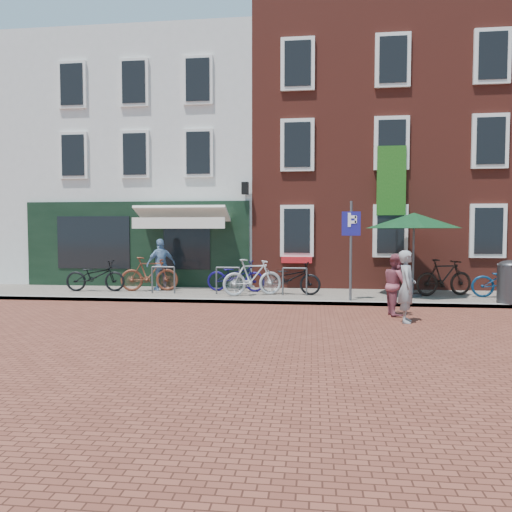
# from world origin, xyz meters

# --- Properties ---
(ground) EXTENTS (80.00, 80.00, 0.00)m
(ground) POSITION_xyz_m (0.00, 0.00, 0.00)
(ground) COLOR brown
(sidewalk) EXTENTS (24.00, 3.00, 0.10)m
(sidewalk) POSITION_xyz_m (1.00, 1.50, 0.05)
(sidewalk) COLOR slate
(sidewalk) RESTS_ON ground
(building_stucco) EXTENTS (8.00, 8.00, 9.00)m
(building_stucco) POSITION_xyz_m (-5.00, 7.00, 4.50)
(building_stucco) COLOR silver
(building_stucco) RESTS_ON ground
(building_brick_mid) EXTENTS (6.00, 8.00, 10.00)m
(building_brick_mid) POSITION_xyz_m (2.00, 7.00, 5.00)
(building_brick_mid) COLOR maroon
(building_brick_mid) RESTS_ON ground
(building_brick_right) EXTENTS (6.00, 8.00, 10.00)m
(building_brick_right) POSITION_xyz_m (8.00, 7.00, 5.00)
(building_brick_right) COLOR maroon
(building_brick_right) RESTS_ON ground
(filler_left) EXTENTS (7.00, 8.00, 9.00)m
(filler_left) POSITION_xyz_m (-12.50, 7.00, 4.50)
(filler_left) COLOR silver
(filler_left) RESTS_ON ground
(litter_bin) EXTENTS (0.66, 0.66, 1.21)m
(litter_bin) POSITION_xyz_m (6.20, 0.30, 0.73)
(litter_bin) COLOR #3A393B
(litter_bin) RESTS_ON sidewalk
(parking_sign) EXTENTS (0.50, 0.08, 2.71)m
(parking_sign) POSITION_xyz_m (2.05, 0.31, 1.82)
(parking_sign) COLOR #4C4C4F
(parking_sign) RESTS_ON sidewalk
(parasol) EXTENTS (2.74, 2.74, 2.53)m
(parasol) POSITION_xyz_m (3.94, 1.45, 2.39)
(parasol) COLOR #4C4C4F
(parasol) RESTS_ON sidewalk
(woman) EXTENTS (0.46, 0.62, 1.58)m
(woman) POSITION_xyz_m (3.07, -2.25, 0.79)
(woman) COLOR gray
(woman) RESTS_ON ground
(boy) EXTENTS (0.64, 0.77, 1.47)m
(boy) POSITION_xyz_m (3.00, -1.34, 0.73)
(boy) COLOR #914553
(boy) RESTS_ON ground
(cafe_person) EXTENTS (1.00, 0.94, 1.65)m
(cafe_person) POSITION_xyz_m (-3.79, 1.91, 0.93)
(cafe_person) COLOR #678AB5
(cafe_person) RESTS_ON sidewalk
(bicycle_0) EXTENTS (1.91, 0.84, 0.97)m
(bicycle_0) POSITION_xyz_m (-5.77, 1.41, 0.59)
(bicycle_0) COLOR black
(bicycle_0) RESTS_ON sidewalk
(bicycle_1) EXTENTS (1.86, 0.90, 1.08)m
(bicycle_1) POSITION_xyz_m (-4.10, 1.67, 0.64)
(bicycle_1) COLOR brown
(bicycle_1) RESTS_ON sidewalk
(bicycle_2) EXTENTS (1.89, 0.77, 0.97)m
(bicycle_2) POSITION_xyz_m (-1.38, 1.91, 0.59)
(bicycle_2) COLOR #10094D
(bicycle_2) RESTS_ON sidewalk
(bicycle_3) EXTENTS (1.85, 1.17, 1.08)m
(bicycle_3) POSITION_xyz_m (-0.73, 1.01, 0.64)
(bicycle_3) COLOR #B4B5B7
(bicycle_3) RESTS_ON sidewalk
(bicycle_4) EXTENTS (1.93, 0.95, 0.97)m
(bicycle_4) POSITION_xyz_m (0.35, 1.39, 0.59)
(bicycle_4) COLOR black
(bicycle_4) RESTS_ON sidewalk
(bicycle_5) EXTENTS (1.86, 1.05, 1.08)m
(bicycle_5) POSITION_xyz_m (4.85, 1.62, 0.64)
(bicycle_5) COLOR black
(bicycle_5) RESTS_ON sidewalk
(bicycle_6) EXTENTS (1.91, 0.84, 0.97)m
(bicycle_6) POSITION_xyz_m (6.47, 1.32, 0.59)
(bicycle_6) COLOR #0A2B4D
(bicycle_6) RESTS_ON sidewalk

